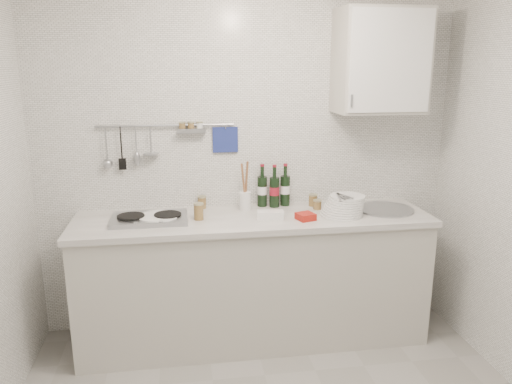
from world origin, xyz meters
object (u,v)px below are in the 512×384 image
(wall_cabinet, at_px, (381,61))
(wine_bottles, at_px, (274,185))
(plate_stack_sink, at_px, (344,206))
(plate_stack_hob, at_px, (158,218))
(utensil_crock, at_px, (245,198))

(wall_cabinet, xyz_separation_m, wine_bottles, (-0.72, 0.11, -0.87))
(plate_stack_sink, bearing_deg, plate_stack_hob, 177.82)
(wall_cabinet, xyz_separation_m, plate_stack_hob, (-1.55, -0.13, -1.01))
(wall_cabinet, height_order, utensil_crock, wall_cabinet)
(plate_stack_hob, bearing_deg, wall_cabinet, 4.80)
(wall_cabinet, xyz_separation_m, utensil_crock, (-0.94, 0.04, -0.95))
(plate_stack_hob, bearing_deg, utensil_crock, 15.98)
(plate_stack_hob, relative_size, utensil_crock, 0.81)
(wall_cabinet, relative_size, plate_stack_hob, 2.42)
(wall_cabinet, xyz_separation_m, plate_stack_sink, (-0.28, -0.18, -0.97))
(wall_cabinet, bearing_deg, wine_bottles, 171.44)
(plate_stack_hob, relative_size, plate_stack_sink, 0.90)
(plate_stack_sink, height_order, wine_bottles, wine_bottles)
(wall_cabinet, bearing_deg, plate_stack_hob, -175.20)
(wine_bottles, xyz_separation_m, utensil_crock, (-0.22, -0.06, -0.07))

